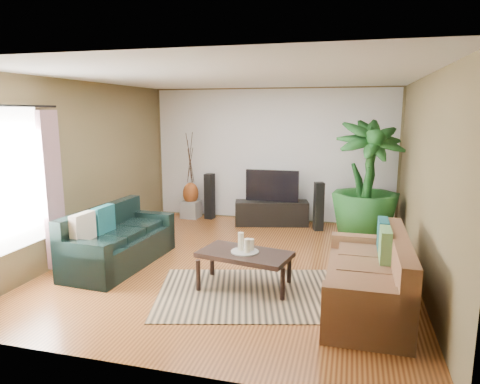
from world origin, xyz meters
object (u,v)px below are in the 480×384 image
(vase, at_px, (191,193))
(sofa_right, at_px, (366,272))
(sofa_left, at_px, (120,237))
(potted_plant, at_px, (366,182))
(side_table, at_px, (110,233))
(speaker_left, at_px, (210,196))
(speaker_right, at_px, (319,206))
(tv_stand, at_px, (272,213))
(coffee_table, at_px, (245,270))
(television, at_px, (272,186))
(pedestal, at_px, (191,209))

(vase, bearing_deg, sofa_right, -44.88)
(sofa_left, distance_m, potted_plant, 4.16)
(sofa_right, height_order, side_table, sofa_right)
(speaker_left, relative_size, speaker_right, 1.03)
(sofa_left, relative_size, tv_stand, 1.31)
(speaker_left, bearing_deg, coffee_table, -56.77)
(tv_stand, xyz_separation_m, vase, (-1.77, 0.15, 0.29))
(coffee_table, height_order, speaker_left, speaker_left)
(sofa_right, height_order, speaker_left, speaker_left)
(television, xyz_separation_m, pedestal, (-1.77, 0.13, -0.61))
(sofa_right, bearing_deg, pedestal, -134.74)
(pedestal, bearing_deg, speaker_left, 3.49)
(side_table, bearing_deg, sofa_right, -16.91)
(speaker_right, xyz_separation_m, side_table, (-3.27, -1.93, -0.22))
(sofa_left, distance_m, vase, 2.94)
(speaker_right, bearing_deg, speaker_left, 151.78)
(sofa_left, xyz_separation_m, tv_stand, (1.74, 2.79, -0.19))
(coffee_table, distance_m, speaker_left, 3.68)
(speaker_left, distance_m, potted_plant, 3.27)
(side_table, bearing_deg, sofa_left, -48.93)
(potted_plant, height_order, vase, potted_plant)
(potted_plant, relative_size, side_table, 4.25)
(television, distance_m, side_table, 3.20)
(sofa_left, height_order, television, television)
(tv_stand, bearing_deg, pedestal, 161.53)
(pedestal, bearing_deg, speaker_right, -6.58)
(pedestal, height_order, vase, vase)
(vase, distance_m, side_table, 2.33)
(television, bearing_deg, sofa_right, -62.79)
(coffee_table, height_order, vase, vase)
(television, distance_m, potted_plant, 1.89)
(sofa_right, distance_m, television, 3.78)
(sofa_right, xyz_separation_m, tv_stand, (-1.72, 3.33, -0.19))
(speaker_left, xyz_separation_m, pedestal, (-0.41, -0.03, -0.30))
(tv_stand, distance_m, speaker_left, 1.39)
(speaker_right, distance_m, potted_plant, 1.11)
(speaker_right, distance_m, side_table, 3.81)
(potted_plant, xyz_separation_m, pedestal, (-3.53, 0.77, -0.87))
(speaker_right, height_order, side_table, speaker_right)
(television, xyz_separation_m, vase, (-1.77, 0.13, -0.26))
(tv_stand, height_order, pedestal, tv_stand)
(television, relative_size, pedestal, 2.92)
(coffee_table, xyz_separation_m, pedestal, (-2.01, 3.28, -0.05))
(television, height_order, speaker_left, television)
(television, relative_size, speaker_right, 1.14)
(coffee_table, bearing_deg, sofa_left, -178.42)
(speaker_right, bearing_deg, pedestal, 153.58)
(television, height_order, vase, television)
(sofa_left, bearing_deg, potted_plant, -54.68)
(speaker_left, bearing_deg, sofa_left, -89.83)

